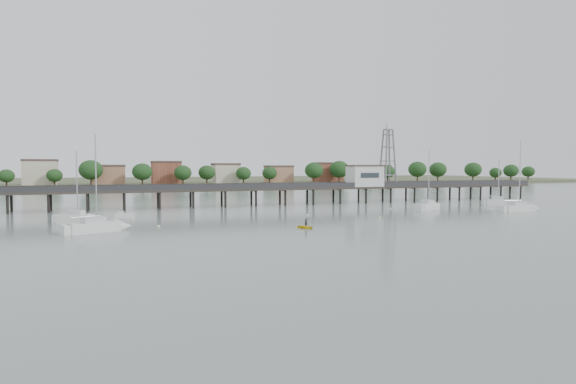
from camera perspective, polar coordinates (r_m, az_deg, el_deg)
name	(u,v)px	position (r m, az deg, el deg)	size (l,w,h in m)	color
ground_plane	(432,246)	(56.63, 16.66, -6.11)	(500.00, 500.00, 0.00)	gray
pier	(268,189)	(110.09, -2.36, 0.37)	(150.00, 5.00, 5.50)	#2D2823
pier_building	(365,176)	(120.02, 9.09, 1.93)	(8.40, 5.40, 5.30)	silver
lattice_tower	(388,158)	(123.33, 11.75, 3.99)	(3.20, 3.20, 15.50)	slate
sailboat_e	(501,202)	(120.89, 23.91, -1.14)	(6.92, 4.42, 11.20)	white
sailboat_a	(104,227)	(70.60, -20.96, -3.87)	(8.89, 5.58, 14.15)	white
sailboat_b	(82,219)	(82.44, -23.25, -2.95)	(7.35, 4.93, 11.91)	white
sailboat_c	(431,206)	(103.99, 16.54, -1.65)	(8.11, 5.10, 12.99)	white
sailboat_d	(523,208)	(106.82, 26.11, -1.71)	(9.11, 2.77, 14.92)	white
white_tender	(124,216)	(87.94, -18.87, -2.68)	(3.46, 2.02, 1.26)	white
yellow_dinghy	(306,228)	(69.48, 2.13, -4.31)	(2.08, 0.60, 2.91)	yellow
dinghy_occupant	(306,228)	(69.48, 2.13, -4.31)	(0.41, 1.14, 0.27)	black
mooring_buoys	(331,216)	(86.94, 5.07, -2.80)	(78.31, 15.43, 0.39)	beige
far_shore	(174,180)	(286.42, -13.34, 1.34)	(500.00, 170.00, 10.40)	#475133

